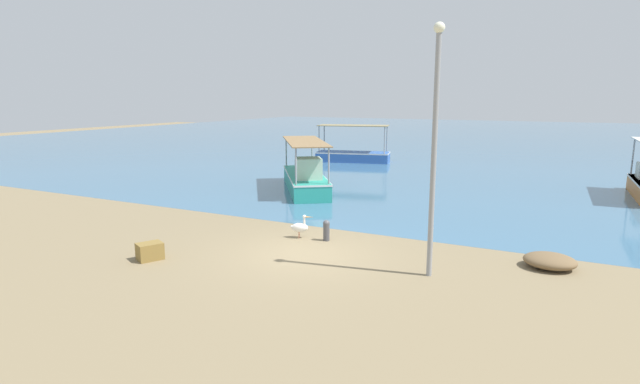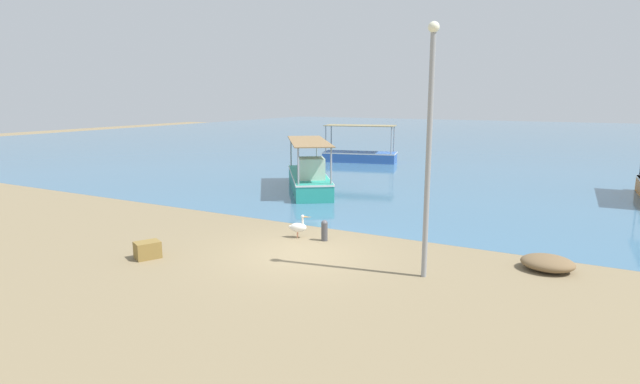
{
  "view_description": "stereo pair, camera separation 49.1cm",
  "coord_description": "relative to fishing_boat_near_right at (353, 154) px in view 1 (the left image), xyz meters",
  "views": [
    {
      "loc": [
        6.92,
        -12.64,
        4.64
      ],
      "look_at": [
        -1.26,
        3.55,
        1.18
      ],
      "focal_mm": 28.0,
      "sensor_mm": 36.0,
      "label": 1
    },
    {
      "loc": [
        7.35,
        -12.41,
        4.64
      ],
      "look_at": [
        -1.26,
        3.55,
        1.18
      ],
      "focal_mm": 28.0,
      "sensor_mm": 36.0,
      "label": 2
    }
  ],
  "objects": [
    {
      "name": "fishing_boat_near_right",
      "position": [
        0.0,
        0.0,
        0.0
      ],
      "size": [
        5.57,
        3.16,
        2.65
      ],
      "color": "#3562B5",
      "rests_on": "harbor_water"
    },
    {
      "name": "fishing_boat_far_left",
      "position": [
        2.4,
        -11.74,
        0.12
      ],
      "size": [
        5.25,
        6.53,
        2.5
      ],
      "color": "teal",
      "rests_on": "harbor_water"
    },
    {
      "name": "pelican",
      "position": [
        6.33,
        -19.38,
        -0.15
      ],
      "size": [
        0.79,
        0.43,
        0.8
      ],
      "color": "#E0997A",
      "rests_on": "ground"
    },
    {
      "name": "ground",
      "position": [
        7.28,
        -20.83,
        -0.53
      ],
      "size": [
        120.0,
        120.0,
        0.0
      ],
      "primitive_type": "plane",
      "color": "#837151"
    },
    {
      "name": "net_pile",
      "position": [
        13.93,
        -18.89,
        -0.32
      ],
      "size": [
        1.4,
        1.19,
        0.41
      ],
      "primitive_type": "ellipsoid",
      "color": "brown",
      "rests_on": "ground"
    },
    {
      "name": "mooring_bollard",
      "position": [
        7.25,
        -19.27,
        -0.16
      ],
      "size": [
        0.22,
        0.22,
        0.69
      ],
      "color": "#47474C",
      "rests_on": "ground"
    },
    {
      "name": "lamp_post",
      "position": [
        11.11,
        -20.98,
        3.05
      ],
      "size": [
        0.28,
        0.28,
        6.43
      ],
      "color": "gray",
      "rests_on": "ground"
    },
    {
      "name": "cargo_crate",
      "position": [
        3.54,
        -23.32,
        -0.28
      ],
      "size": [
        0.76,
        0.85,
        0.5
      ],
      "primitive_type": "cube",
      "rotation": [
        0.0,
        0.0,
        1.11
      ],
      "color": "olive",
      "rests_on": "ground"
    },
    {
      "name": "harbor_water",
      "position": [
        7.28,
        27.17,
        -0.53
      ],
      "size": [
        110.0,
        90.0,
        0.0
      ],
      "primitive_type": "cube",
      "color": "#3F6C8D",
      "rests_on": "ground"
    }
  ]
}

